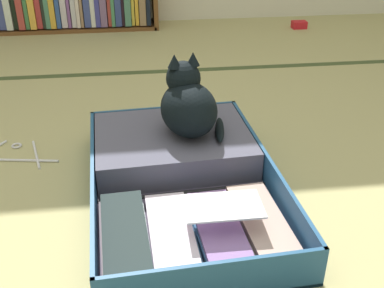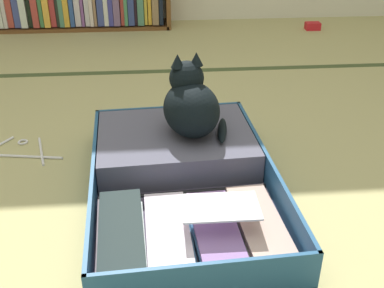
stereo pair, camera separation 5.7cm
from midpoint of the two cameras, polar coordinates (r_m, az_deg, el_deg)
name	(u,v)px [view 1 (the left image)]	position (r m, az deg, el deg)	size (l,w,h in m)	color
ground_plane	(157,226)	(1.49, -5.33, -9.82)	(10.00, 10.00, 0.00)	tan
tatami_border	(142,72)	(2.66, -6.64, 8.56)	(4.80, 0.05, 0.00)	#3E4C29
open_suitcase	(178,170)	(1.65, -2.69, -3.12)	(0.64, 0.95, 0.13)	navy
black_cat	(188,105)	(1.68, -1.49, 4.73)	(0.26, 0.28, 0.29)	black
clothes_hanger	(10,155)	(1.96, -21.80, -1.25)	(0.40, 0.23, 0.01)	silver
small_red_pouch	(299,25)	(3.55, 12.27, 13.81)	(0.10, 0.07, 0.05)	red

